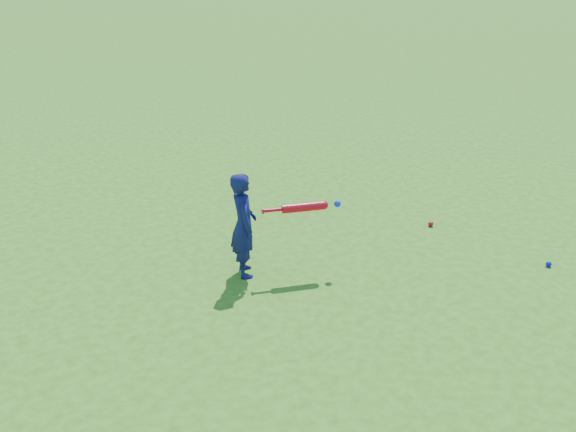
% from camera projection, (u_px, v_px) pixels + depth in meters
% --- Properties ---
extents(ground, '(80.00, 80.00, 0.00)m').
position_uv_depth(ground, '(275.00, 290.00, 6.90)').
color(ground, '#2A6418').
rests_on(ground, ground).
extents(child, '(0.42, 0.51, 1.20)m').
position_uv_depth(child, '(244.00, 225.00, 6.99)').
color(child, '#10144F').
rests_on(child, ground).
extents(ground_ball_red, '(0.07, 0.07, 0.07)m').
position_uv_depth(ground_ball_red, '(431.00, 224.00, 8.36)').
color(ground_ball_red, red).
rests_on(ground_ball_red, ground).
extents(ground_ball_blue, '(0.07, 0.07, 0.07)m').
position_uv_depth(ground_ball_blue, '(549.00, 264.00, 7.36)').
color(ground_ball_blue, '#0C11CF').
rests_on(ground_ball_blue, ground).
extents(bat_swing, '(0.86, 0.35, 0.10)m').
position_uv_depth(bat_swing, '(307.00, 207.00, 7.03)').
color(bat_swing, red).
rests_on(bat_swing, ground).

